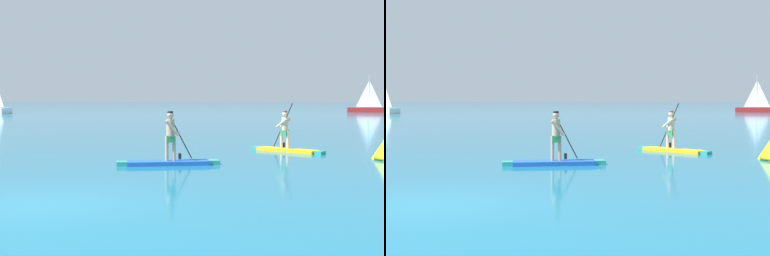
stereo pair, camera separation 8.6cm
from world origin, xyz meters
The scene contains 4 objects.
ground centered at (0.00, 0.00, 0.00)m, with size 440.00×440.00×0.00m, color #196B8C.
paddleboarder_mid_center centered at (1.67, 6.30, 0.29)m, with size 3.29×1.34×1.72m.
paddleboarder_far_right centered at (5.64, 10.89, 0.31)m, with size 2.83×2.16×1.94m.
sailboat_right_horizon centered at (20.66, 66.14, 0.63)m, with size 5.91×3.10×5.27m.
Camera 1 is at (4.29, -10.11, 2.16)m, focal length 48.90 mm.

